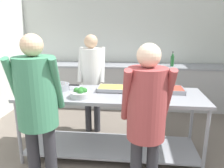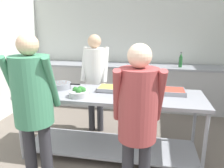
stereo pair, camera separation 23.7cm
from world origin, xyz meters
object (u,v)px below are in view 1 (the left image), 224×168
at_px(serving_tray_vegetables, 114,89).
at_px(water_bottle, 172,60).
at_px(serving_tray_roast, 169,90).
at_px(guest_serving_right, 37,101).
at_px(broccoli_bowl, 81,94).
at_px(guest_serving_left, 146,111).
at_px(plate_stack, 143,93).
at_px(cook_behind_counter, 92,73).
at_px(sauce_pan, 59,87).

bearing_deg(serving_tray_vegetables, water_bottle, 59.05).
relative_size(serving_tray_roast, guest_serving_right, 0.22).
bearing_deg(serving_tray_roast, broccoli_bowl, -162.63).
relative_size(broccoli_bowl, guest_serving_right, 0.15).
bearing_deg(guest_serving_left, broccoli_bowl, 141.14).
relative_size(broccoli_bowl, plate_stack, 0.96).
height_order(guest_serving_left, water_bottle, guest_serving_left).
height_order(broccoli_bowl, serving_tray_vegetables, broccoli_bowl).
distance_m(guest_serving_left, cook_behind_counter, 1.67).
relative_size(plate_stack, guest_serving_left, 0.17).
bearing_deg(serving_tray_roast, cook_behind_counter, 156.04).
distance_m(sauce_pan, serving_tray_roast, 1.48).
relative_size(serving_tray_roast, guest_serving_left, 0.23).
bearing_deg(guest_serving_right, sauce_pan, 95.37).
bearing_deg(broccoli_bowl, serving_tray_vegetables, 41.16).
relative_size(sauce_pan, cook_behind_counter, 0.27).
height_order(plate_stack, water_bottle, water_bottle).
bearing_deg(broccoli_bowl, cook_behind_counter, 92.01).
relative_size(guest_serving_right, water_bottle, 5.56).
bearing_deg(guest_serving_right, guest_serving_left, -3.09).
distance_m(serving_tray_vegetables, plate_stack, 0.40).
height_order(broccoli_bowl, guest_serving_left, guest_serving_left).
distance_m(sauce_pan, cook_behind_counter, 0.66).
height_order(guest_serving_left, guest_serving_right, guest_serving_right).
relative_size(guest_serving_right, cook_behind_counter, 1.04).
xyz_separation_m(serving_tray_vegetables, serving_tray_roast, (0.73, 0.02, -0.00)).
bearing_deg(serving_tray_vegetables, cook_behind_counter, 127.71).
distance_m(guest_serving_right, water_bottle, 3.11).
height_order(sauce_pan, guest_serving_right, guest_serving_right).
xyz_separation_m(serving_tray_vegetables, guest_serving_left, (0.39, -0.94, 0.07)).
relative_size(broccoli_bowl, serving_tray_roast, 0.68).
bearing_deg(serving_tray_vegetables, guest_serving_left, -67.74).
xyz_separation_m(guest_serving_right, cook_behind_counter, (0.26, 1.41, -0.02)).
height_order(serving_tray_vegetables, cook_behind_counter, cook_behind_counter).
height_order(guest_serving_right, cook_behind_counter, guest_serving_right).
distance_m(broccoli_bowl, serving_tray_vegetables, 0.50).
bearing_deg(water_bottle, serving_tray_roast, -99.98).
xyz_separation_m(serving_tray_vegetables, water_bottle, (1.03, 1.72, 0.16)).
relative_size(guest_serving_left, water_bottle, 5.31).
relative_size(guest_serving_left, guest_serving_right, 0.96).
bearing_deg(sauce_pan, serving_tray_roast, 1.93).
bearing_deg(serving_tray_vegetables, broccoli_bowl, -138.84).
xyz_separation_m(guest_serving_right, water_bottle, (1.70, 2.61, 0.04)).
bearing_deg(sauce_pan, water_bottle, 44.55).
bearing_deg(sauce_pan, plate_stack, -4.54).
height_order(sauce_pan, serving_tray_roast, sauce_pan).
bearing_deg(water_bottle, guest_serving_right, -123.14).
bearing_deg(sauce_pan, cook_behind_counter, 58.30).
height_order(plate_stack, guest_serving_right, guest_serving_right).
bearing_deg(plate_stack, broccoli_bowl, -164.72).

